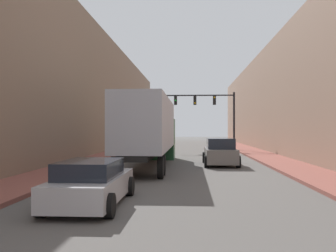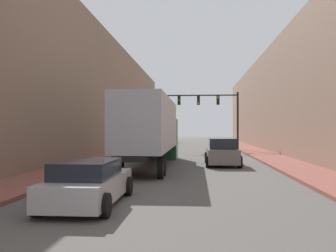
# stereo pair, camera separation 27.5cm
# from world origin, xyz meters

# --- Properties ---
(sidewalk_right) EXTENTS (2.59, 80.00, 0.15)m
(sidewalk_right) POSITION_xyz_m (6.20, 30.00, 0.07)
(sidewalk_right) COLOR brown
(sidewalk_right) RESTS_ON ground
(sidewalk_left) EXTENTS (2.59, 80.00, 0.15)m
(sidewalk_left) POSITION_xyz_m (-6.20, 30.00, 0.07)
(sidewalk_left) COLOR brown
(sidewalk_left) RESTS_ON ground
(building_right) EXTENTS (6.00, 80.00, 10.10)m
(building_right) POSITION_xyz_m (10.50, 30.00, 5.05)
(building_right) COLOR #997A66
(building_right) RESTS_ON ground
(building_left) EXTENTS (6.00, 80.00, 11.24)m
(building_left) POSITION_xyz_m (-10.50, 30.00, 5.62)
(building_left) COLOR #846B56
(building_left) RESTS_ON ground
(semi_truck) EXTENTS (2.41, 13.17, 3.92)m
(semi_truck) POSITION_xyz_m (-2.00, 19.92, 2.25)
(semi_truck) COLOR #B2B7C1
(semi_truck) RESTS_ON ground
(sedan_car) EXTENTS (1.99, 4.48, 1.33)m
(sedan_car) POSITION_xyz_m (-2.52, 8.69, 0.64)
(sedan_car) COLOR #B7B7BC
(sedan_car) RESTS_ON ground
(suv_car) EXTENTS (2.06, 4.49, 1.66)m
(suv_car) POSITION_xyz_m (2.22, 21.06, 0.79)
(suv_car) COLOR slate
(suv_car) RESTS_ON ground
(traffic_signal_gantry) EXTENTS (7.95, 0.35, 5.92)m
(traffic_signal_gantry) POSITION_xyz_m (2.48, 35.68, 4.30)
(traffic_signal_gantry) COLOR black
(traffic_signal_gantry) RESTS_ON ground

